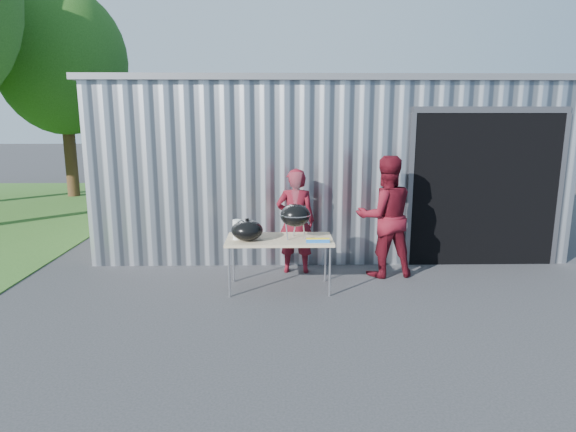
{
  "coord_description": "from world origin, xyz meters",
  "views": [
    {
      "loc": [
        -0.09,
        -6.04,
        2.43
      ],
      "look_at": [
        0.04,
        0.68,
        1.05
      ],
      "focal_mm": 30.0,
      "sensor_mm": 36.0,
      "label": 1
    }
  ],
  "objects_px": {
    "kettle_grill": "(295,209)",
    "person_cook": "(296,221)",
    "person_bystander": "(385,217)",
    "folding_table": "(279,241)"
  },
  "relations": [
    {
      "from": "person_bystander",
      "to": "person_cook",
      "type": "bearing_deg",
      "value": -15.14
    },
    {
      "from": "kettle_grill",
      "to": "person_bystander",
      "type": "relative_size",
      "value": 0.5
    },
    {
      "from": "folding_table",
      "to": "person_bystander",
      "type": "xyz_separation_m",
      "value": [
        1.63,
        0.59,
        0.23
      ]
    },
    {
      "from": "kettle_grill",
      "to": "person_bystander",
      "type": "bearing_deg",
      "value": 23.34
    },
    {
      "from": "folding_table",
      "to": "person_cook",
      "type": "distance_m",
      "value": 0.82
    },
    {
      "from": "person_cook",
      "to": "folding_table",
      "type": "bearing_deg",
      "value": 74.72
    },
    {
      "from": "kettle_grill",
      "to": "person_cook",
      "type": "distance_m",
      "value": 0.86
    },
    {
      "from": "person_cook",
      "to": "person_bystander",
      "type": "xyz_separation_m",
      "value": [
        1.37,
        -0.18,
        0.1
      ]
    },
    {
      "from": "kettle_grill",
      "to": "person_bystander",
      "type": "xyz_separation_m",
      "value": [
        1.4,
        0.61,
        -0.24
      ]
    },
    {
      "from": "folding_table",
      "to": "person_bystander",
      "type": "relative_size",
      "value": 0.8
    }
  ]
}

